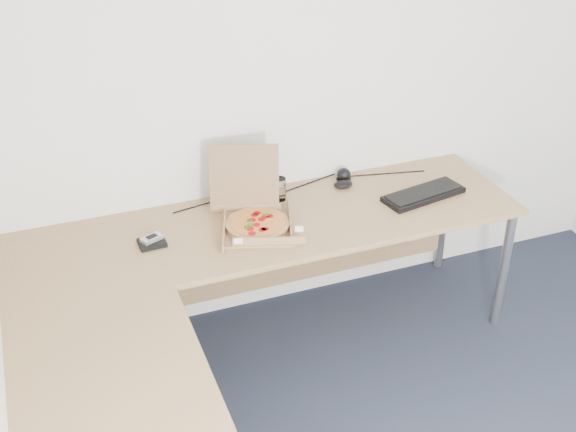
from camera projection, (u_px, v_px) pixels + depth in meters
name	position (u px, v px, depth m)	size (l,w,h in m)	color
room_shell	(565.00, 264.00, 2.33)	(3.50, 3.50, 2.50)	silver
desk	(232.00, 290.00, 3.13)	(2.50, 2.20, 0.73)	#A17B4F
pizza_box	(256.00, 219.00, 3.51)	(0.34, 0.39, 0.35)	#9F754F
drinking_glass	(279.00, 189.00, 3.73)	(0.07, 0.07, 0.12)	white
keyboard	(423.00, 194.00, 3.78)	(0.44, 0.16, 0.03)	black
mouse	(343.00, 184.00, 3.86)	(0.10, 0.07, 0.04)	black
wallet	(152.00, 243.00, 3.38)	(0.12, 0.10, 0.02)	black
phone	(152.00, 238.00, 3.38)	(0.10, 0.05, 0.02)	#B2B5BA
dome_speaker	(344.00, 174.00, 3.93)	(0.08, 0.08, 0.07)	black
cable_bundle	(296.00, 187.00, 3.86)	(0.67, 0.04, 0.01)	black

